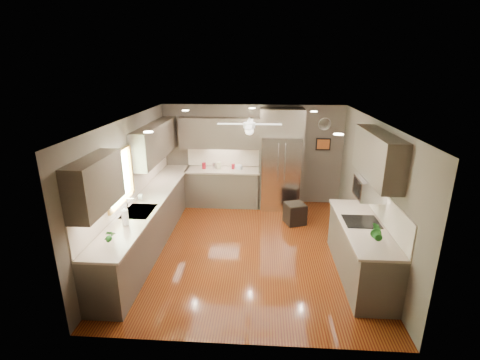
# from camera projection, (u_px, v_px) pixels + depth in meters

# --- Properties ---
(floor) EXTENTS (5.00, 5.00, 0.00)m
(floor) POSITION_uv_depth(u_px,v_px,m) (248.00, 247.00, 6.83)
(floor) COLOR #461409
(floor) RESTS_ON ground
(ceiling) EXTENTS (5.00, 5.00, 0.00)m
(ceiling) POSITION_uv_depth(u_px,v_px,m) (249.00, 120.00, 6.04)
(ceiling) COLOR white
(ceiling) RESTS_ON ground
(wall_back) EXTENTS (4.50, 0.00, 4.50)m
(wall_back) POSITION_uv_depth(u_px,v_px,m) (252.00, 155.00, 8.81)
(wall_back) COLOR brown
(wall_back) RESTS_ON ground
(wall_front) EXTENTS (4.50, 0.00, 4.50)m
(wall_front) POSITION_uv_depth(u_px,v_px,m) (239.00, 259.00, 4.07)
(wall_front) COLOR brown
(wall_front) RESTS_ON ground
(wall_left) EXTENTS (0.00, 5.00, 5.00)m
(wall_left) POSITION_uv_depth(u_px,v_px,m) (130.00, 185.00, 6.58)
(wall_left) COLOR brown
(wall_left) RESTS_ON ground
(wall_right) EXTENTS (0.00, 5.00, 5.00)m
(wall_right) POSITION_uv_depth(u_px,v_px,m) (372.00, 190.00, 6.30)
(wall_right) COLOR brown
(wall_right) RESTS_ON ground
(canister_a) EXTENTS (0.12, 0.12, 0.15)m
(canister_a) POSITION_uv_depth(u_px,v_px,m) (204.00, 166.00, 8.67)
(canister_a) COLOR maroon
(canister_a) RESTS_ON back_run
(canister_b) EXTENTS (0.12, 0.12, 0.16)m
(canister_b) POSITION_uv_depth(u_px,v_px,m) (215.00, 166.00, 8.71)
(canister_b) COLOR silver
(canister_b) RESTS_ON back_run
(canister_c) EXTENTS (0.12, 0.12, 0.17)m
(canister_c) POSITION_uv_depth(u_px,v_px,m) (219.00, 165.00, 8.66)
(canister_c) COLOR beige
(canister_c) RESTS_ON back_run
(canister_d) EXTENTS (0.11, 0.11, 0.13)m
(canister_d) POSITION_uv_depth(u_px,v_px,m) (233.00, 167.00, 8.67)
(canister_d) COLOR maroon
(canister_d) RESTS_ON back_run
(soap_bottle) EXTENTS (0.09, 0.09, 0.17)m
(soap_bottle) POSITION_uv_depth(u_px,v_px,m) (141.00, 196.00, 6.64)
(soap_bottle) COLOR white
(soap_bottle) RESTS_ON left_run
(potted_plant_left) EXTENTS (0.17, 0.14, 0.29)m
(potted_plant_left) POSITION_uv_depth(u_px,v_px,m) (108.00, 236.00, 4.97)
(potted_plant_left) COLOR #195217
(potted_plant_left) RESTS_ON left_run
(potted_plant_right) EXTENTS (0.20, 0.16, 0.36)m
(potted_plant_right) POSITION_uv_depth(u_px,v_px,m) (377.00, 232.00, 5.00)
(potted_plant_right) COLOR #195217
(potted_plant_right) RESTS_ON right_run
(bowl) EXTENTS (0.23, 0.23, 0.05)m
(bowl) POSITION_uv_depth(u_px,v_px,m) (238.00, 168.00, 8.64)
(bowl) COLOR beige
(bowl) RESTS_ON back_run
(left_run) EXTENTS (0.65, 4.70, 1.45)m
(left_run) POSITION_uv_depth(u_px,v_px,m) (151.00, 219.00, 6.94)
(left_run) COLOR brown
(left_run) RESTS_ON ground
(back_run) EXTENTS (1.85, 0.65, 1.45)m
(back_run) POSITION_uv_depth(u_px,v_px,m) (223.00, 186.00, 8.81)
(back_run) COLOR brown
(back_run) RESTS_ON ground
(uppers) EXTENTS (4.50, 4.70, 0.95)m
(uppers) POSITION_uv_depth(u_px,v_px,m) (213.00, 146.00, 6.96)
(uppers) COLOR brown
(uppers) RESTS_ON wall_left
(window) EXTENTS (0.05, 1.12, 0.92)m
(window) POSITION_uv_depth(u_px,v_px,m) (119.00, 178.00, 6.01)
(window) COLOR #BFF2B2
(window) RESTS_ON wall_left
(sink) EXTENTS (0.50, 0.70, 0.32)m
(sink) POSITION_uv_depth(u_px,v_px,m) (139.00, 213.00, 6.19)
(sink) COLOR silver
(sink) RESTS_ON left_run
(refrigerator) EXTENTS (1.06, 0.75, 2.45)m
(refrigerator) POSITION_uv_depth(u_px,v_px,m) (281.00, 161.00, 8.46)
(refrigerator) COLOR silver
(refrigerator) RESTS_ON ground
(right_run) EXTENTS (0.70, 2.20, 1.45)m
(right_run) POSITION_uv_depth(u_px,v_px,m) (361.00, 249.00, 5.80)
(right_run) COLOR brown
(right_run) RESTS_ON ground
(microwave) EXTENTS (0.43, 0.55, 0.34)m
(microwave) POSITION_uv_depth(u_px,v_px,m) (370.00, 188.00, 5.72)
(microwave) COLOR silver
(microwave) RESTS_ON wall_right
(ceiling_fan) EXTENTS (1.18, 1.18, 0.32)m
(ceiling_fan) POSITION_uv_depth(u_px,v_px,m) (249.00, 127.00, 6.38)
(ceiling_fan) COLOR white
(ceiling_fan) RESTS_ON ceiling
(recessed_lights) EXTENTS (2.84, 3.14, 0.01)m
(recessed_lights) POSITION_uv_depth(u_px,v_px,m) (247.00, 117.00, 6.43)
(recessed_lights) COLOR white
(recessed_lights) RESTS_ON ceiling
(wall_clock) EXTENTS (0.30, 0.03, 0.30)m
(wall_clock) POSITION_uv_depth(u_px,v_px,m) (325.00, 124.00, 8.43)
(wall_clock) COLOR white
(wall_clock) RESTS_ON wall_back
(framed_print) EXTENTS (0.36, 0.03, 0.30)m
(framed_print) POSITION_uv_depth(u_px,v_px,m) (323.00, 144.00, 8.58)
(framed_print) COLOR black
(framed_print) RESTS_ON wall_back
(stool) EXTENTS (0.53, 0.53, 0.48)m
(stool) POSITION_uv_depth(u_px,v_px,m) (295.00, 213.00, 7.81)
(stool) COLOR black
(stool) RESTS_ON ground
(paper_towel) EXTENTS (0.11, 0.11, 0.27)m
(paper_towel) POSITION_uv_depth(u_px,v_px,m) (125.00, 217.00, 5.59)
(paper_towel) COLOR white
(paper_towel) RESTS_ON left_run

